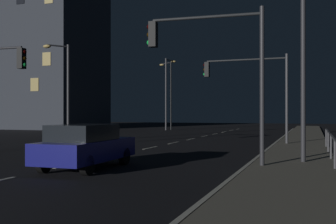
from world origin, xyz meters
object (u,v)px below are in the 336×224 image
at_px(street_lamp_corner, 303,52).
at_px(street_lamp_far_end, 169,89).
at_px(traffic_light_mid_right, 210,55).
at_px(street_lamp_mid_block, 167,88).
at_px(traffic_light_near_right, 248,80).
at_px(street_lamp_across_street, 64,83).
at_px(building_distant, 30,21).
at_px(car, 86,146).

distance_m(street_lamp_corner, street_lamp_far_end, 32.43).
relative_size(traffic_light_mid_right, street_lamp_mid_block, 0.68).
height_order(street_lamp_far_end, street_lamp_mid_block, street_lamp_mid_block).
xyz_separation_m(street_lamp_corner, street_lamp_far_end, (-15.43, 28.52, 0.53)).
bearing_deg(traffic_light_near_right, street_lamp_across_street, -169.03).
relative_size(traffic_light_near_right, building_distant, 0.19).
relative_size(street_lamp_mid_block, building_distant, 0.29).
relative_size(street_lamp_corner, street_lamp_across_street, 1.02).
xyz_separation_m(traffic_light_mid_right, street_lamp_mid_block, (-12.26, 29.21, 0.76)).
relative_size(street_lamp_far_end, building_distant, 0.28).
relative_size(street_lamp_corner, building_distant, 0.24).
distance_m(traffic_light_near_right, street_lamp_across_street, 12.10).
distance_m(traffic_light_mid_right, street_lamp_far_end, 32.28).
bearing_deg(street_lamp_far_end, car, -75.46).
distance_m(street_lamp_across_street, street_lamp_mid_block, 20.56).
bearing_deg(car, street_lamp_mid_block, 104.84).
xyz_separation_m(car, traffic_light_mid_right, (4.02, 1.88, 3.26)).
xyz_separation_m(street_lamp_corner, street_lamp_mid_block, (-15.44, 27.88, 0.62)).
height_order(car, building_distant, building_distant).
distance_m(car, street_lamp_across_street, 13.69).
bearing_deg(car, traffic_light_mid_right, 25.03).
relative_size(traffic_light_near_right, street_lamp_corner, 0.81).
distance_m(traffic_light_near_right, street_lamp_corner, 10.24).
relative_size(traffic_light_mid_right, traffic_light_near_right, 1.03).
bearing_deg(building_distant, street_lamp_across_street, -46.75).
bearing_deg(street_lamp_across_street, traffic_light_mid_right, -35.51).
relative_size(traffic_light_mid_right, street_lamp_corner, 0.83).
height_order(street_lamp_corner, building_distant, building_distant).
xyz_separation_m(car, street_lamp_across_street, (-8.13, 10.55, 3.16)).
bearing_deg(building_distant, street_lamp_corner, -38.86).
xyz_separation_m(traffic_light_near_right, building_distant, (-31.34, 18.38, 10.13)).
bearing_deg(traffic_light_mid_right, street_lamp_mid_block, 112.77).
bearing_deg(building_distant, car, -48.55).
distance_m(car, street_lamp_far_end, 33.01).
height_order(traffic_light_mid_right, traffic_light_near_right, traffic_light_mid_right).
bearing_deg(building_distant, traffic_light_near_right, -30.39).
xyz_separation_m(traffic_light_mid_right, street_lamp_across_street, (-12.15, 8.67, -0.10)).
relative_size(car, traffic_light_near_right, 0.82).
bearing_deg(street_lamp_mid_block, street_lamp_corner, -61.03).
height_order(traffic_light_near_right, street_lamp_across_street, street_lamp_across_street).
height_order(traffic_light_mid_right, building_distant, building_distant).
xyz_separation_m(street_lamp_mid_block, building_distant, (-19.35, 0.14, 9.30)).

